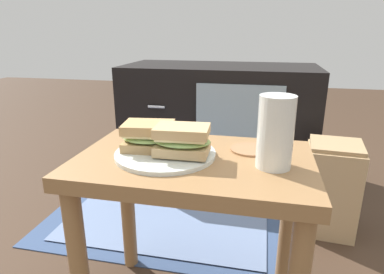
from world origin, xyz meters
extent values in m
cube|color=olive|center=(0.00, 0.00, 0.44)|extent=(0.56, 0.36, 0.04)
cylinder|color=olive|center=(-0.25, -0.14, 0.21)|extent=(0.04, 0.04, 0.43)
cylinder|color=olive|center=(-0.25, 0.14, 0.21)|extent=(0.04, 0.04, 0.43)
cylinder|color=olive|center=(0.25, 0.14, 0.21)|extent=(0.04, 0.04, 0.43)
cube|color=black|center=(-0.07, 0.95, 0.29)|extent=(0.96, 0.44, 0.58)
cube|color=#8C9EA8|center=(0.05, 0.72, 0.30)|extent=(0.39, 0.01, 0.44)
cylinder|color=silver|center=(-0.33, 0.72, 0.41)|extent=(0.08, 0.01, 0.01)
cylinder|color=silver|center=(-0.33, 0.72, 0.19)|extent=(0.08, 0.01, 0.01)
cube|color=#384C72|center=(-0.20, 0.43, 0.00)|extent=(0.98, 0.60, 0.01)
cube|color=slate|center=(-0.20, 0.43, 0.01)|extent=(0.81, 0.50, 0.00)
cylinder|color=silver|center=(-0.07, -0.01, 0.47)|extent=(0.24, 0.24, 0.01)
cube|color=tan|center=(-0.11, 0.01, 0.48)|extent=(0.12, 0.10, 0.02)
ellipsoid|color=#8CB260|center=(-0.11, 0.01, 0.50)|extent=(0.13, 0.10, 0.02)
cube|color=beige|center=(-0.11, 0.01, 0.51)|extent=(0.12, 0.09, 0.01)
cube|color=tan|center=(-0.11, 0.01, 0.53)|extent=(0.13, 0.10, 0.02)
cube|color=tan|center=(-0.02, -0.02, 0.49)|extent=(0.12, 0.09, 0.02)
ellipsoid|color=#8CB260|center=(-0.02, -0.02, 0.50)|extent=(0.13, 0.09, 0.02)
cube|color=beige|center=(-0.02, -0.02, 0.52)|extent=(0.12, 0.08, 0.01)
cube|color=tan|center=(-0.02, -0.02, 0.53)|extent=(0.13, 0.09, 0.02)
cylinder|color=silver|center=(0.18, -0.02, 0.54)|extent=(0.08, 0.08, 0.16)
cylinder|color=#C67219|center=(0.18, -0.02, 0.52)|extent=(0.07, 0.07, 0.12)
cylinder|color=white|center=(0.18, -0.02, 0.59)|extent=(0.07, 0.07, 0.01)
cylinder|color=#996B47|center=(0.13, 0.08, 0.46)|extent=(0.10, 0.10, 0.01)
cube|color=tan|center=(0.42, 0.49, 0.17)|extent=(0.20, 0.18, 0.34)
cube|color=tan|center=(0.42, 0.49, 0.35)|extent=(0.19, 0.16, 0.03)
camera|label=1|loc=(0.15, -0.72, 0.75)|focal=30.86mm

